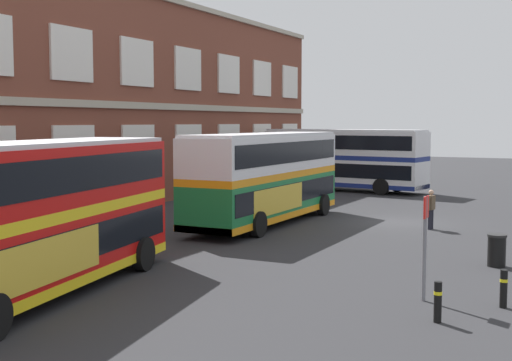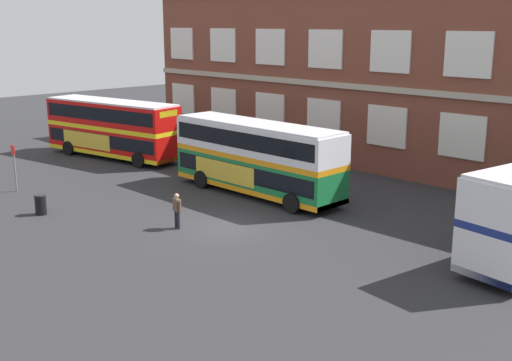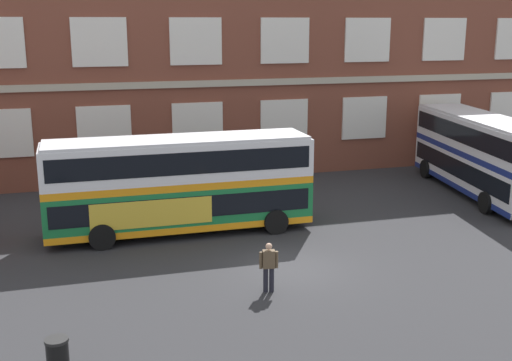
% 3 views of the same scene
% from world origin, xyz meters
% --- Properties ---
extents(ground_plane, '(120.00, 120.00, 0.00)m').
position_xyz_m(ground_plane, '(0.00, 2.00, 0.00)').
color(ground_plane, '#2B2B2D').
extents(brick_terminal_building, '(45.36, 8.19, 11.64)m').
position_xyz_m(brick_terminal_building, '(-0.65, 17.98, 5.67)').
color(brick_terminal_building, brown).
rests_on(brick_terminal_building, ground).
extents(double_decker_near, '(11.28, 4.43, 4.07)m').
position_xyz_m(double_decker_near, '(-17.54, 4.96, 2.15)').
color(double_decker_near, red).
rests_on(double_decker_near, ground).
extents(double_decker_middle, '(11.01, 2.90, 4.07)m').
position_xyz_m(double_decker_middle, '(-3.16, 5.17, 2.15)').
color(double_decker_middle, '#197038').
rests_on(double_decker_middle, ground).
extents(waiting_passenger, '(0.64, 0.30, 1.70)m').
position_xyz_m(waiting_passenger, '(-1.40, -1.80, 0.93)').
color(waiting_passenger, black).
rests_on(waiting_passenger, ground).
extents(bus_stand_flag, '(0.44, 0.10, 2.70)m').
position_xyz_m(bus_stand_flag, '(-13.26, -4.18, 1.64)').
color(bus_stand_flag, slate).
rests_on(bus_stand_flag, ground).
extents(station_litter_bin, '(0.60, 0.60, 1.03)m').
position_xyz_m(station_litter_bin, '(-8.03, -5.30, 0.52)').
color(station_litter_bin, black).
rests_on(station_litter_bin, ground).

